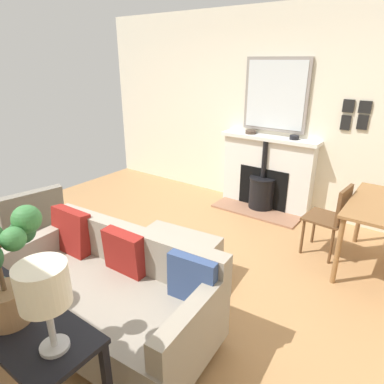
{
  "coord_description": "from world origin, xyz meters",
  "views": [
    {
      "loc": [
        2.15,
        2.03,
        2.06
      ],
      "look_at": [
        -0.46,
        0.13,
        0.78
      ],
      "focal_mm": 31.64,
      "sensor_mm": 36.0,
      "label": 1
    }
  ],
  "objects_px": {
    "mantel_bowl_far": "(294,137)",
    "armchair_accent": "(30,221)",
    "console_table": "(5,320)",
    "dining_chair_near_fireplace": "(333,215)",
    "fireplace": "(265,177)",
    "mantel_bowl_near": "(251,132)",
    "ottoman": "(174,255)",
    "table_lamp_far_end": "(44,288)",
    "sofa": "(110,294)"
  },
  "relations": [
    {
      "from": "console_table",
      "to": "dining_chair_near_fireplace",
      "type": "height_order",
      "value": "dining_chair_near_fireplace"
    },
    {
      "from": "mantel_bowl_near",
      "to": "table_lamp_far_end",
      "type": "height_order",
      "value": "table_lamp_far_end"
    },
    {
      "from": "fireplace",
      "to": "mantel_bowl_near",
      "type": "bearing_deg",
      "value": -94.0
    },
    {
      "from": "fireplace",
      "to": "dining_chair_near_fireplace",
      "type": "xyz_separation_m",
      "value": [
        0.81,
        1.15,
        0.03
      ]
    },
    {
      "from": "table_lamp_far_end",
      "to": "dining_chair_near_fireplace",
      "type": "relative_size",
      "value": 0.56
    },
    {
      "from": "console_table",
      "to": "sofa",
      "type": "bearing_deg",
      "value": -179.38
    },
    {
      "from": "mantel_bowl_far",
      "to": "console_table",
      "type": "distance_m",
      "value": 3.8
    },
    {
      "from": "table_lamp_far_end",
      "to": "mantel_bowl_near",
      "type": "bearing_deg",
      "value": -166.84
    },
    {
      "from": "armchair_accent",
      "to": "console_table",
      "type": "xyz_separation_m",
      "value": [
        0.96,
        1.45,
        0.18
      ]
    },
    {
      "from": "table_lamp_far_end",
      "to": "dining_chair_near_fireplace",
      "type": "bearing_deg",
      "value": 169.23
    },
    {
      "from": "sofa",
      "to": "console_table",
      "type": "bearing_deg",
      "value": 0.62
    },
    {
      "from": "mantel_bowl_far",
      "to": "ottoman",
      "type": "distance_m",
      "value": 2.33
    },
    {
      "from": "fireplace",
      "to": "mantel_bowl_near",
      "type": "xyz_separation_m",
      "value": [
        -0.02,
        -0.29,
        0.62
      ]
    },
    {
      "from": "dining_chair_near_fireplace",
      "to": "armchair_accent",
      "type": "bearing_deg",
      "value": -51.96
    },
    {
      "from": "armchair_accent",
      "to": "table_lamp_far_end",
      "type": "bearing_deg",
      "value": 63.97
    },
    {
      "from": "mantel_bowl_near",
      "to": "armchair_accent",
      "type": "xyz_separation_m",
      "value": [
        2.8,
        -1.09,
        -0.6
      ]
    },
    {
      "from": "console_table",
      "to": "dining_chair_near_fireplace",
      "type": "distance_m",
      "value": 3.13
    },
    {
      "from": "mantel_bowl_far",
      "to": "armchair_accent",
      "type": "relative_size",
      "value": 0.14
    },
    {
      "from": "mantel_bowl_near",
      "to": "ottoman",
      "type": "height_order",
      "value": "mantel_bowl_near"
    },
    {
      "from": "mantel_bowl_near",
      "to": "fireplace",
      "type": "bearing_deg",
      "value": 86.0
    },
    {
      "from": "console_table",
      "to": "fireplace",
      "type": "bearing_deg",
      "value": -178.78
    },
    {
      "from": "sofa",
      "to": "dining_chair_near_fireplace",
      "type": "bearing_deg",
      "value": 153.74
    },
    {
      "from": "mantel_bowl_far",
      "to": "dining_chair_near_fireplace",
      "type": "height_order",
      "value": "mantel_bowl_far"
    },
    {
      "from": "armchair_accent",
      "to": "console_table",
      "type": "relative_size",
      "value": 0.63
    },
    {
      "from": "mantel_bowl_near",
      "to": "mantel_bowl_far",
      "type": "bearing_deg",
      "value": 90.0
    },
    {
      "from": "console_table",
      "to": "dining_chair_near_fireplace",
      "type": "bearing_deg",
      "value": 159.96
    },
    {
      "from": "dining_chair_near_fireplace",
      "to": "fireplace",
      "type": "bearing_deg",
      "value": -125.13
    },
    {
      "from": "mantel_bowl_far",
      "to": "sofa",
      "type": "distance_m",
      "value": 3.12
    },
    {
      "from": "sofa",
      "to": "table_lamp_far_end",
      "type": "xyz_separation_m",
      "value": [
        0.75,
        0.52,
        0.75
      ]
    },
    {
      "from": "fireplace",
      "to": "mantel_bowl_far",
      "type": "height_order",
      "value": "mantel_bowl_far"
    },
    {
      "from": "sofa",
      "to": "dining_chair_near_fireplace",
      "type": "relative_size",
      "value": 2.14
    },
    {
      "from": "mantel_bowl_near",
      "to": "armchair_accent",
      "type": "height_order",
      "value": "mantel_bowl_near"
    },
    {
      "from": "fireplace",
      "to": "table_lamp_far_end",
      "type": "bearing_deg",
      "value": 8.98
    },
    {
      "from": "mantel_bowl_near",
      "to": "table_lamp_far_end",
      "type": "bearing_deg",
      "value": 13.16
    },
    {
      "from": "armchair_accent",
      "to": "dining_chair_near_fireplace",
      "type": "xyz_separation_m",
      "value": [
        -1.98,
        2.52,
        0.0
      ]
    },
    {
      "from": "ottoman",
      "to": "fireplace",
      "type": "bearing_deg",
      "value": -179.71
    },
    {
      "from": "console_table",
      "to": "table_lamp_far_end",
      "type": "bearing_deg",
      "value": 90.0
    },
    {
      "from": "fireplace",
      "to": "mantel_bowl_far",
      "type": "relative_size",
      "value": 11.33
    },
    {
      "from": "fireplace",
      "to": "dining_chair_near_fireplace",
      "type": "relative_size",
      "value": 1.69
    },
    {
      "from": "fireplace",
      "to": "ottoman",
      "type": "distance_m",
      "value": 2.14
    },
    {
      "from": "mantel_bowl_far",
      "to": "mantel_bowl_near",
      "type": "bearing_deg",
      "value": -90.0
    },
    {
      "from": "mantel_bowl_near",
      "to": "console_table",
      "type": "bearing_deg",
      "value": 5.59
    },
    {
      "from": "fireplace",
      "to": "sofa",
      "type": "height_order",
      "value": "fireplace"
    },
    {
      "from": "mantel_bowl_near",
      "to": "armchair_accent",
      "type": "distance_m",
      "value": 3.07
    },
    {
      "from": "sofa",
      "to": "console_table",
      "type": "relative_size",
      "value": 1.29
    },
    {
      "from": "dining_chair_near_fireplace",
      "to": "table_lamp_far_end",
      "type": "bearing_deg",
      "value": -10.77
    },
    {
      "from": "armchair_accent",
      "to": "console_table",
      "type": "bearing_deg",
      "value": 56.56
    },
    {
      "from": "fireplace",
      "to": "console_table",
      "type": "bearing_deg",
      "value": 1.22
    },
    {
      "from": "ottoman",
      "to": "dining_chair_near_fireplace",
      "type": "relative_size",
      "value": 1.05
    },
    {
      "from": "dining_chair_near_fireplace",
      "to": "mantel_bowl_far",
      "type": "bearing_deg",
      "value": -136.0
    }
  ]
}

